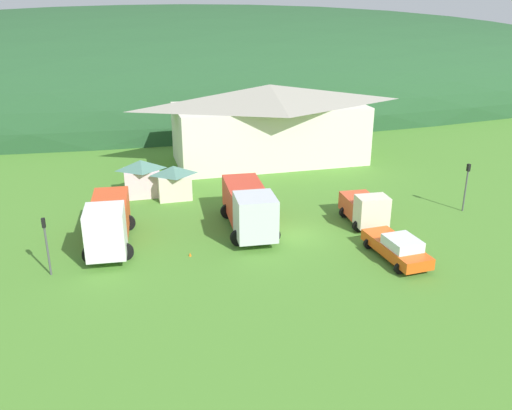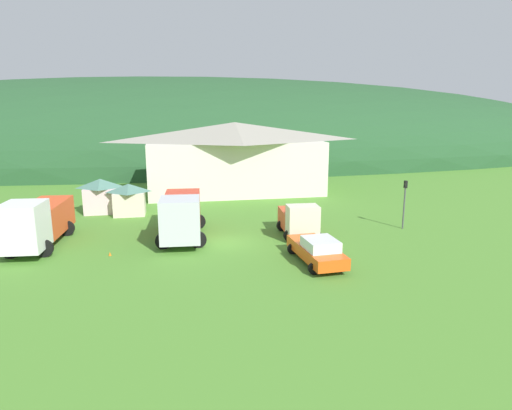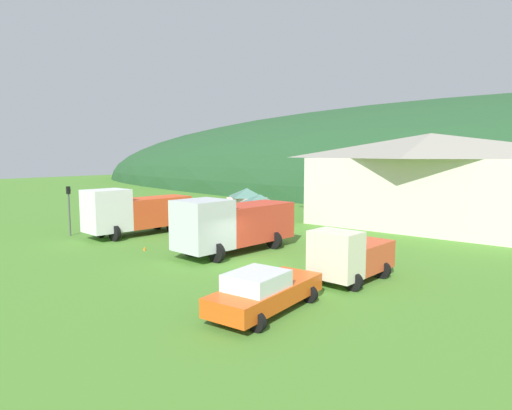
% 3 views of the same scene
% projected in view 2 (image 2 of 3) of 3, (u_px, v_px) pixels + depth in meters
% --- Properties ---
extents(ground_plane, '(200.00, 200.00, 0.00)m').
position_uv_depth(ground_plane, '(227.00, 243.00, 31.23)').
color(ground_plane, '#4C842D').
extents(forested_hill_backdrop, '(179.85, 60.00, 28.78)m').
position_uv_depth(forested_hill_backdrop, '(190.00, 156.00, 85.14)').
color(forested_hill_backdrop, '#234C28').
rests_on(forested_hill_backdrop, ground).
extents(depot_building, '(19.71, 8.97, 7.59)m').
position_uv_depth(depot_building, '(235.00, 157.00, 48.34)').
color(depot_building, silver).
rests_on(depot_building, ground).
extents(play_shed_cream, '(2.83, 2.29, 2.75)m').
position_uv_depth(play_shed_cream, '(129.00, 199.00, 38.83)').
color(play_shed_cream, beige).
rests_on(play_shed_cream, ground).
extents(play_shed_pink, '(3.04, 2.28, 3.05)m').
position_uv_depth(play_shed_pink, '(101.00, 195.00, 39.58)').
color(play_shed_pink, beige).
rests_on(play_shed_pink, ground).
extents(heavy_rig_white, '(3.50, 8.13, 3.50)m').
position_uv_depth(heavy_rig_white, '(37.00, 221.00, 29.87)').
color(heavy_rig_white, white).
rests_on(heavy_rig_white, ground).
extents(tow_truck_silver, '(3.70, 8.26, 3.39)m').
position_uv_depth(tow_truck_silver, '(182.00, 214.00, 31.86)').
color(tow_truck_silver, silver).
rests_on(tow_truck_silver, ground).
extents(light_truck_cream, '(2.81, 4.62, 2.54)m').
position_uv_depth(light_truck_cream, '(299.00, 219.00, 32.50)').
color(light_truck_cream, beige).
rests_on(light_truck_cream, ground).
extents(service_pickup_orange, '(2.63, 5.51, 1.66)m').
position_uv_depth(service_pickup_orange, '(317.00, 250.00, 26.98)').
color(service_pickup_orange, '#EA5517').
rests_on(service_pickup_orange, ground).
extents(traffic_light_east, '(0.20, 0.32, 3.75)m').
position_uv_depth(traffic_light_east, '(405.00, 199.00, 34.30)').
color(traffic_light_east, '#4C4C51').
rests_on(traffic_light_east, ground).
extents(traffic_cone_near_pickup, '(0.36, 0.36, 0.50)m').
position_uv_depth(traffic_cone_near_pickup, '(110.00, 256.00, 28.50)').
color(traffic_cone_near_pickup, orange).
rests_on(traffic_cone_near_pickup, ground).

